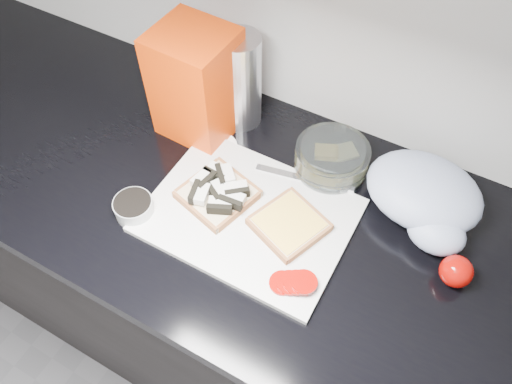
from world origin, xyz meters
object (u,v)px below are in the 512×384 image
cutting_board (249,215)px  steel_canister (240,81)px  bread_bag (196,84)px  glass_bowl (331,159)px

cutting_board → steel_canister: bearing=123.0°
bread_bag → steel_canister: 0.10m
cutting_board → glass_bowl: 0.22m
cutting_board → bread_bag: bearing=142.6°
glass_bowl → steel_canister: size_ratio=0.70×
cutting_board → bread_bag: size_ratio=1.60×
cutting_board → steel_canister: 0.30m
bread_bag → steel_canister: (0.07, 0.07, -0.01)m
glass_bowl → cutting_board: bearing=-115.3°
cutting_board → steel_canister: steel_canister is taller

